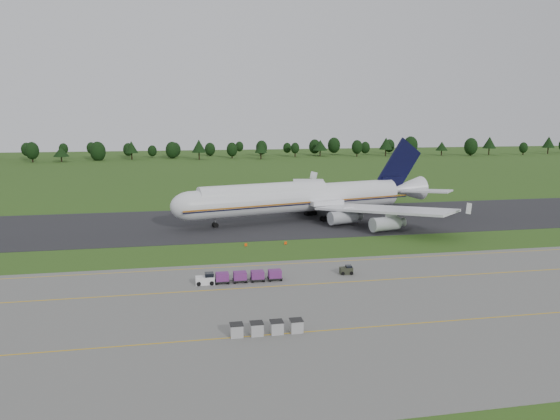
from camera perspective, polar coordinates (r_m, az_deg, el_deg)
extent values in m
plane|color=#2A4C17|center=(104.60, -2.23, -4.32)|extent=(600.00, 600.00, 0.00)
cube|color=#62625E|center=(72.68, 1.95, -10.82)|extent=(300.00, 52.00, 0.06)
cube|color=black|center=(131.65, -4.10, -1.33)|extent=(300.00, 40.00, 0.08)
cube|color=gold|center=(83.75, 0.10, -7.94)|extent=(300.00, 0.25, 0.01)
cube|color=gold|center=(67.25, 3.12, -12.57)|extent=(300.00, 0.20, 0.01)
cube|color=gold|center=(95.05, -1.31, -5.75)|extent=(120.00, 0.20, 0.01)
cylinder|color=black|center=(324.55, -24.44, 4.91)|extent=(0.70, 0.70, 4.14)
sphere|color=black|center=(324.26, -24.49, 5.66)|extent=(7.24, 7.24, 7.24)
cylinder|color=black|center=(322.47, -21.87, 4.95)|extent=(0.70, 0.70, 2.88)
cone|color=black|center=(322.19, -21.91, 5.66)|extent=(8.48, 8.48, 5.13)
cylinder|color=black|center=(325.29, -18.47, 5.23)|extent=(0.70, 0.70, 3.28)
sphere|color=black|center=(325.06, -18.50, 5.82)|extent=(8.61, 8.61, 8.61)
cylinder|color=black|center=(325.39, -15.23, 5.44)|extent=(0.70, 0.70, 3.83)
cone|color=black|center=(325.04, -15.27, 6.37)|extent=(7.37, 7.37, 6.81)
cylinder|color=black|center=(329.00, -11.19, 5.59)|extent=(0.70, 0.70, 3.19)
sphere|color=black|center=(328.78, -11.21, 6.16)|extent=(7.57, 7.57, 7.57)
cylinder|color=black|center=(317.53, -8.45, 5.60)|extent=(0.70, 0.70, 4.11)
cone|color=black|center=(317.15, -8.48, 6.63)|extent=(8.30, 8.30, 7.30)
cylinder|color=black|center=(325.17, -5.03, 5.71)|extent=(0.70, 0.70, 3.39)
sphere|color=black|center=(324.93, -5.04, 6.32)|extent=(6.39, 6.39, 6.39)
cylinder|color=black|center=(317.96, -2.01, 5.67)|extent=(0.70, 0.70, 3.68)
cone|color=black|center=(317.62, -2.02, 6.59)|extent=(7.14, 7.14, 6.54)
cylinder|color=black|center=(333.34, 1.59, 5.86)|extent=(0.70, 0.70, 3.56)
sphere|color=black|center=(333.10, 1.59, 6.49)|extent=(5.13, 5.13, 5.13)
cylinder|color=black|center=(340.67, 4.21, 5.93)|extent=(0.70, 0.70, 3.61)
cone|color=black|center=(340.35, 4.22, 6.77)|extent=(8.98, 8.98, 6.41)
cylinder|color=black|center=(340.34, 8.04, 5.88)|extent=(0.70, 0.70, 3.83)
sphere|color=black|center=(340.08, 8.05, 6.54)|extent=(6.57, 6.57, 6.57)
cylinder|color=black|center=(347.40, 10.98, 5.90)|extent=(0.70, 0.70, 4.11)
cone|color=black|center=(347.06, 11.01, 6.84)|extent=(8.36, 8.36, 7.31)
cylinder|color=black|center=(356.09, 13.45, 5.90)|extent=(0.70, 0.70, 4.06)
sphere|color=black|center=(355.84, 13.48, 6.57)|extent=(8.92, 8.92, 8.92)
cylinder|color=black|center=(361.05, 16.51, 5.74)|extent=(0.70, 0.70, 3.12)
cone|color=black|center=(360.78, 16.54, 6.43)|extent=(7.41, 7.41, 5.54)
cylinder|color=black|center=(363.94, 19.28, 5.68)|extent=(0.70, 0.70, 3.79)
sphere|color=black|center=(363.71, 19.32, 6.29)|extent=(8.20, 8.20, 8.20)
cylinder|color=black|center=(376.73, 20.99, 5.73)|extent=(0.70, 0.70, 4.15)
cone|color=black|center=(376.41, 21.04, 6.61)|extent=(8.40, 8.40, 7.38)
cylinder|color=black|center=(384.28, 24.06, 5.51)|extent=(0.70, 0.70, 3.00)
sphere|color=black|center=(384.10, 24.09, 5.97)|extent=(5.30, 5.30, 5.30)
cylinder|color=black|center=(399.92, 26.20, 5.58)|extent=(0.70, 0.70, 4.10)
cone|color=black|center=(399.62, 26.26, 6.39)|extent=(7.77, 7.77, 7.29)
cylinder|color=silver|center=(133.92, 1.96, 1.23)|extent=(54.33, 19.52, 6.74)
cylinder|color=silver|center=(129.78, -1.73, 1.65)|extent=(32.16, 12.71, 5.26)
sphere|color=silver|center=(124.22, -9.29, 0.41)|extent=(6.74, 6.74, 6.74)
cone|color=silver|center=(151.05, 12.98, 2.16)|extent=(11.53, 8.68, 6.40)
cube|color=orange|center=(131.03, 2.63, 0.78)|extent=(58.19, 14.37, 0.33)
cube|color=silver|center=(125.41, 10.81, 0.06)|extent=(27.57, 30.44, 0.51)
cube|color=silver|center=(155.49, 3.14, 2.13)|extent=(15.86, 33.09, 0.51)
cylinder|color=#A2A4AA|center=(126.98, 6.60, -0.78)|extent=(7.08, 4.47, 3.00)
cylinder|color=#A2A4AA|center=(121.03, 10.96, -1.43)|extent=(7.08, 4.47, 3.00)
cylinder|color=#A2A4AA|center=(147.30, 1.82, 0.78)|extent=(7.08, 4.47, 3.00)
cylinder|color=#A2A4AA|center=(158.39, 1.61, 1.43)|extent=(7.08, 4.47, 3.00)
cube|color=black|center=(148.93, 12.36, 4.51)|extent=(13.38, 3.76, 15.03)
cube|color=silver|center=(146.48, 15.09, 1.94)|extent=(12.32, 12.17, 0.42)
cube|color=silver|center=(157.39, 11.82, 2.61)|extent=(8.69, 13.17, 0.42)
cylinder|color=slate|center=(126.59, -6.79, -1.38)|extent=(0.34, 0.34, 2.06)
cylinder|color=black|center=(126.68, -6.78, -1.56)|extent=(1.38, 1.11, 1.22)
cylinder|color=slate|center=(133.64, 4.92, -0.74)|extent=(0.34, 0.34, 2.06)
cylinder|color=black|center=(133.72, 4.91, -0.92)|extent=(1.38, 1.11, 1.22)
cylinder|color=slate|center=(140.89, 3.22, -0.16)|extent=(0.34, 0.34, 2.06)
cylinder|color=black|center=(140.96, 3.22, -0.33)|extent=(1.38, 1.11, 1.22)
cube|color=silver|center=(85.20, -7.85, -7.29)|extent=(2.87, 1.54, 1.21)
cylinder|color=black|center=(84.50, -8.49, -7.65)|extent=(0.66, 0.24, 0.66)
cube|color=black|center=(85.43, -6.05, -7.36)|extent=(2.21, 1.66, 0.13)
cube|color=#602465|center=(85.24, -6.06, -6.94)|extent=(1.99, 1.54, 1.21)
cylinder|color=black|center=(84.69, -6.61, -7.67)|extent=(0.38, 0.17, 0.38)
cube|color=black|center=(85.69, -4.20, -7.28)|extent=(2.21, 1.66, 0.13)
cube|color=#602465|center=(85.50, -4.21, -6.85)|extent=(1.99, 1.54, 1.21)
cylinder|color=black|center=(84.93, -4.73, -7.59)|extent=(0.38, 0.17, 0.38)
cube|color=black|center=(86.04, -2.36, -7.19)|extent=(2.21, 1.66, 0.13)
cube|color=#602465|center=(85.85, -2.37, -6.76)|extent=(1.99, 1.54, 1.21)
cylinder|color=black|center=(85.25, -2.88, -7.49)|extent=(0.38, 0.17, 0.38)
cube|color=black|center=(86.48, -0.54, -7.09)|extent=(2.21, 1.66, 0.13)
cube|color=#602465|center=(86.28, -0.54, -6.67)|extent=(1.99, 1.54, 1.21)
cylinder|color=black|center=(85.66, -1.03, -7.40)|extent=(0.38, 0.17, 0.38)
cylinder|color=black|center=(85.28, -7.84, -7.47)|extent=(0.66, 0.24, 0.66)
cube|color=#282C1E|center=(90.25, 6.93, -6.31)|extent=(2.09, 1.30, 1.13)
cylinder|color=black|center=(89.55, 6.61, -6.62)|extent=(0.57, 0.20, 0.57)
cylinder|color=black|center=(91.10, 7.24, -6.34)|extent=(0.57, 0.20, 0.57)
cube|color=#A2A2A2|center=(65.78, -4.57, -12.43)|extent=(1.46, 1.46, 1.46)
cube|color=black|center=(65.49, -4.58, -11.81)|extent=(1.56, 1.56, 0.07)
cube|color=#A2A2A2|center=(66.06, -2.45, -12.31)|extent=(1.46, 1.46, 1.46)
cube|color=black|center=(65.78, -2.46, -11.69)|extent=(1.56, 1.56, 0.07)
cube|color=#A2A2A2|center=(66.43, -0.36, -12.17)|extent=(1.46, 1.46, 1.46)
cube|color=black|center=(66.14, -0.36, -11.55)|extent=(1.56, 1.56, 0.07)
cube|color=#A2A2A2|center=(66.88, 1.71, -12.02)|extent=(1.46, 1.46, 1.46)
cube|color=black|center=(66.60, 1.71, -11.40)|extent=(1.56, 1.56, 0.07)
cube|color=#FA4507|center=(108.42, -3.59, -3.65)|extent=(0.50, 0.12, 0.60)
cube|color=black|center=(108.49, -3.59, -3.79)|extent=(0.30, 0.30, 0.04)
cube|color=#FA4507|center=(109.71, 0.59, -3.47)|extent=(0.50, 0.12, 0.60)
cube|color=black|center=(109.78, 0.59, -3.61)|extent=(0.30, 0.30, 0.04)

